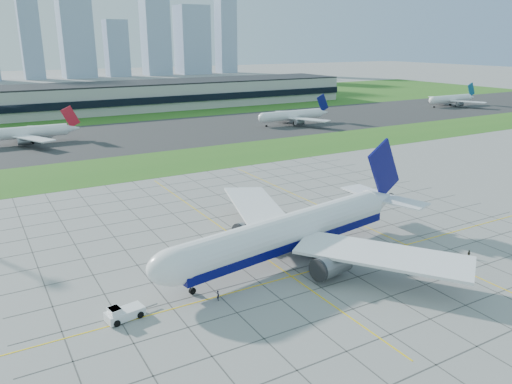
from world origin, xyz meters
The scene contains 14 objects.
ground centered at (0.00, 0.00, 0.00)m, with size 1400.00×1400.00×0.00m, color #989893.
grass_median centered at (0.00, 90.00, 0.02)m, with size 700.00×35.00×0.04m, color #29611B.
asphalt_taxiway centered at (0.00, 145.00, 0.03)m, with size 700.00×75.00×0.04m, color #383838.
grass_far centered at (0.00, 255.00, 0.02)m, with size 700.00×145.00×0.04m, color #29611B.
apron_markings centered at (0.43, 11.09, 0.02)m, with size 120.00×130.00×0.03m.
terminal centered at (40.00, 229.87, 7.89)m, with size 260.00×43.00×15.80m.
city_skyline centered at (-8.71, 520.00, 59.09)m, with size 523.00×32.40×160.00m.
airliner centered at (-6.05, 4.45, 5.40)m, with size 62.41×62.74×19.76m.
pushback_tug centered at (-39.46, -1.12, 1.01)m, with size 8.30×3.62×2.28m.
crew_near centered at (-24.79, -3.13, 0.85)m, with size 0.62×0.41×1.70m, color black.
crew_far centered at (23.53, -12.55, 0.79)m, with size 0.77×0.60×1.58m, color #2A261C.
distant_jet_1 centered at (-36.01, 149.39, 4.49)m, with size 38.74×42.66×14.08m.
distant_jet_2 centered at (83.67, 135.40, 4.49)m, with size 38.81×42.66×14.08m.
distant_jet_3 centered at (210.24, 144.58, 4.49)m, with size 38.63×42.66×14.08m.
Camera 1 is at (-55.21, -67.53, 39.66)m, focal length 35.00 mm.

